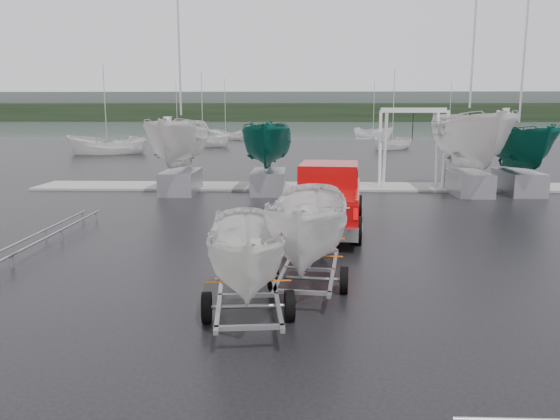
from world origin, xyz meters
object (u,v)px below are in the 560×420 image
at_px(trailer_parked, 247,195).
at_px(pickup_truck, 327,195).
at_px(trailer_hitched, 310,165).
at_px(boat_hoist, 412,137).

bearing_deg(trailer_parked, pickup_truck, 71.01).
distance_m(pickup_truck, trailer_parked, 8.86).
distance_m(pickup_truck, trailer_hitched, 6.98).
distance_m(trailer_parked, boat_hoist, 19.40).
bearing_deg(trailer_parked, boat_hoist, 63.59).
distance_m(trailer_hitched, boat_hoist, 17.28).
bearing_deg(trailer_hitched, boat_hoist, 77.61).
height_order(trailer_hitched, trailer_parked, trailer_hitched).
xyz_separation_m(trailer_parked, boat_hoist, (6.82, 18.17, 0.22)).
bearing_deg(boat_hoist, trailer_parked, -110.57).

